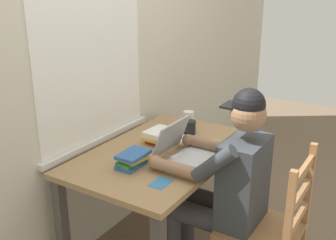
{
  "coord_description": "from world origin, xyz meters",
  "views": [
    {
      "loc": [
        -1.98,
        -1.27,
        1.76
      ],
      "look_at": [
        -0.02,
        -0.05,
        0.95
      ],
      "focal_mm": 43.18,
      "sensor_mm": 36.0,
      "label": 1
    }
  ],
  "objects_px": {
    "desk": "(163,165)",
    "seated_person": "(226,181)",
    "computer_mouse": "(216,142)",
    "book_stack_side": "(159,135)",
    "book_stack_main": "(133,159)",
    "coffee_mug_white": "(189,118)",
    "wooden_chair": "(271,229)",
    "laptop": "(184,150)",
    "coffee_mug_dark": "(190,127)",
    "landscape_photo_print": "(161,183)"
  },
  "relations": [
    {
      "from": "desk",
      "to": "seated_person",
      "type": "height_order",
      "value": "seated_person"
    },
    {
      "from": "seated_person",
      "to": "computer_mouse",
      "type": "relative_size",
      "value": 12.31
    },
    {
      "from": "seated_person",
      "to": "book_stack_main",
      "type": "distance_m",
      "value": 0.55
    },
    {
      "from": "computer_mouse",
      "to": "landscape_photo_print",
      "type": "xyz_separation_m",
      "value": [
        -0.63,
        0.02,
        -0.02
      ]
    },
    {
      "from": "seated_person",
      "to": "wooden_chair",
      "type": "height_order",
      "value": "seated_person"
    },
    {
      "from": "laptop",
      "to": "coffee_mug_dark",
      "type": "bearing_deg",
      "value": 24.6
    },
    {
      "from": "seated_person",
      "to": "coffee_mug_white",
      "type": "bearing_deg",
      "value": 44.72
    },
    {
      "from": "computer_mouse",
      "to": "coffee_mug_dark",
      "type": "height_order",
      "value": "coffee_mug_dark"
    },
    {
      "from": "desk",
      "to": "seated_person",
      "type": "distance_m",
      "value": 0.47
    },
    {
      "from": "wooden_chair",
      "to": "computer_mouse",
      "type": "bearing_deg",
      "value": 57.12
    },
    {
      "from": "wooden_chair",
      "to": "landscape_photo_print",
      "type": "distance_m",
      "value": 0.67
    },
    {
      "from": "wooden_chair",
      "to": "book_stack_side",
      "type": "height_order",
      "value": "wooden_chair"
    },
    {
      "from": "landscape_photo_print",
      "to": "coffee_mug_dark",
      "type": "bearing_deg",
      "value": 17.39
    },
    {
      "from": "laptop",
      "to": "computer_mouse",
      "type": "bearing_deg",
      "value": -14.64
    },
    {
      "from": "coffee_mug_white",
      "to": "book_stack_side",
      "type": "height_order",
      "value": "coffee_mug_white"
    },
    {
      "from": "desk",
      "to": "laptop",
      "type": "xyz_separation_m",
      "value": [
        -0.03,
        -0.17,
        0.15
      ]
    },
    {
      "from": "landscape_photo_print",
      "to": "computer_mouse",
      "type": "bearing_deg",
      "value": -1.91
    },
    {
      "from": "book_stack_side",
      "to": "computer_mouse",
      "type": "bearing_deg",
      "value": -66.89
    },
    {
      "from": "laptop",
      "to": "book_stack_main",
      "type": "xyz_separation_m",
      "value": [
        -0.26,
        0.2,
        -0.01
      ]
    },
    {
      "from": "seated_person",
      "to": "coffee_mug_dark",
      "type": "distance_m",
      "value": 0.63
    },
    {
      "from": "laptop",
      "to": "book_stack_side",
      "type": "xyz_separation_m",
      "value": [
        0.14,
        0.27,
        -0.01
      ]
    },
    {
      "from": "coffee_mug_dark",
      "to": "desk",
      "type": "bearing_deg",
      "value": -179.63
    },
    {
      "from": "seated_person",
      "to": "laptop",
      "type": "height_order",
      "value": "seated_person"
    },
    {
      "from": "wooden_chair",
      "to": "laptop",
      "type": "height_order",
      "value": "laptop"
    },
    {
      "from": "desk",
      "to": "laptop",
      "type": "distance_m",
      "value": 0.23
    },
    {
      "from": "book_stack_side",
      "to": "landscape_photo_print",
      "type": "height_order",
      "value": "book_stack_side"
    },
    {
      "from": "wooden_chair",
      "to": "book_stack_side",
      "type": "xyz_separation_m",
      "value": [
        0.18,
        0.85,
        0.32
      ]
    },
    {
      "from": "book_stack_side",
      "to": "book_stack_main",
      "type": "bearing_deg",
      "value": -168.68
    },
    {
      "from": "desk",
      "to": "book_stack_main",
      "type": "bearing_deg",
      "value": 174.98
    },
    {
      "from": "desk",
      "to": "seated_person",
      "type": "xyz_separation_m",
      "value": [
        -0.06,
        -0.47,
        0.05
      ]
    },
    {
      "from": "book_stack_main",
      "to": "book_stack_side",
      "type": "xyz_separation_m",
      "value": [
        0.4,
        0.08,
        -0.0
      ]
    },
    {
      "from": "desk",
      "to": "computer_mouse",
      "type": "height_order",
      "value": "computer_mouse"
    },
    {
      "from": "coffee_mug_white",
      "to": "seated_person",
      "type": "bearing_deg",
      "value": -135.28
    },
    {
      "from": "seated_person",
      "to": "computer_mouse",
      "type": "xyz_separation_m",
      "value": [
        0.32,
        0.22,
        0.07
      ]
    },
    {
      "from": "seated_person",
      "to": "landscape_photo_print",
      "type": "distance_m",
      "value": 0.4
    },
    {
      "from": "laptop",
      "to": "computer_mouse",
      "type": "relative_size",
      "value": 3.3
    },
    {
      "from": "wooden_chair",
      "to": "laptop",
      "type": "distance_m",
      "value": 0.67
    },
    {
      "from": "desk",
      "to": "book_stack_main",
      "type": "relative_size",
      "value": 6.33
    },
    {
      "from": "desk",
      "to": "wooden_chair",
      "type": "distance_m",
      "value": 0.77
    },
    {
      "from": "coffee_mug_white",
      "to": "coffee_mug_dark",
      "type": "bearing_deg",
      "value": -148.81
    },
    {
      "from": "desk",
      "to": "coffee_mug_white",
      "type": "bearing_deg",
      "value": 10.79
    },
    {
      "from": "coffee_mug_dark",
      "to": "seated_person",
      "type": "bearing_deg",
      "value": -131.39
    },
    {
      "from": "seated_person",
      "to": "computer_mouse",
      "type": "bearing_deg",
      "value": 34.4
    },
    {
      "from": "desk",
      "to": "coffee_mug_dark",
      "type": "relative_size",
      "value": 10.2
    },
    {
      "from": "book_stack_main",
      "to": "laptop",
      "type": "bearing_deg",
      "value": -37.01
    },
    {
      "from": "coffee_mug_white",
      "to": "book_stack_main",
      "type": "distance_m",
      "value": 0.79
    },
    {
      "from": "book_stack_side",
      "to": "seated_person",
      "type": "bearing_deg",
      "value": -107.06
    },
    {
      "from": "computer_mouse",
      "to": "book_stack_side",
      "type": "distance_m",
      "value": 0.38
    },
    {
      "from": "desk",
      "to": "landscape_photo_print",
      "type": "distance_m",
      "value": 0.45
    },
    {
      "from": "desk",
      "to": "laptop",
      "type": "relative_size",
      "value": 3.79
    }
  ]
}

